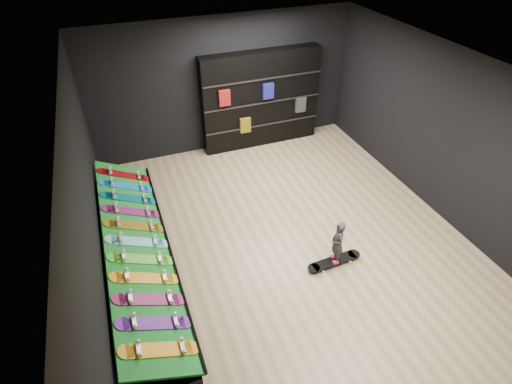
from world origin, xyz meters
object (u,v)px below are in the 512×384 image
object	(u,v)px
back_shelving	(261,100)
child	(336,250)
floor_skateboard	(334,262)
display_rack	(139,265)

from	to	relation	value
back_shelving	child	xyz separation A→B (m)	(-0.33, -4.21, -0.78)
floor_skateboard	child	world-z (taller)	child
back_shelving	floor_skateboard	world-z (taller)	back_shelving
floor_skateboard	child	bearing A→B (deg)	0.00
display_rack	floor_skateboard	xyz separation A→B (m)	(3.02, -0.89, -0.20)
floor_skateboard	back_shelving	bearing A→B (deg)	82.65
floor_skateboard	child	xyz separation A→B (m)	(0.00, 0.00, 0.28)
child	floor_skateboard	bearing A→B (deg)	180.00
back_shelving	child	world-z (taller)	back_shelving
back_shelving	child	bearing A→B (deg)	-94.53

